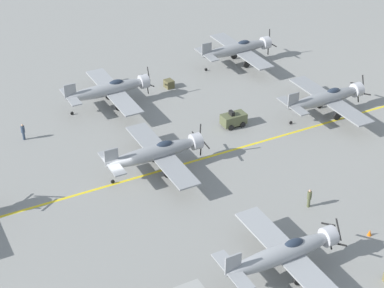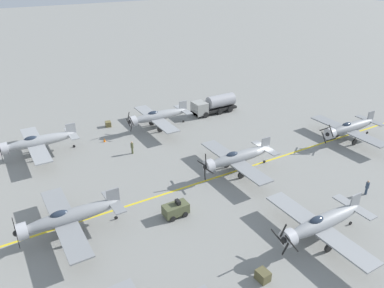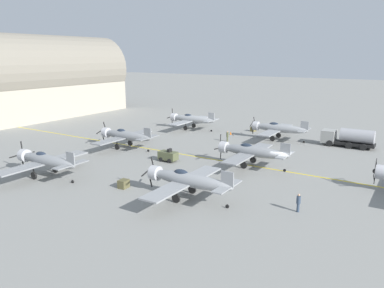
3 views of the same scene
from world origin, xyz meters
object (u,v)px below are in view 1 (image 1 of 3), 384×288
Objects in this scene: airplane_mid_right at (285,253)px; traffic_cone at (370,233)px; airplane_far_center at (327,98)px; airplane_far_left at (238,49)px; airplane_mid_left at (110,89)px; tow_tractor at (234,119)px; airplane_mid_center at (157,152)px; ground_crew_inspecting at (23,131)px; ground_crew_walking at (309,197)px; supply_crate_by_tanker at (169,84)px.

airplane_mid_right is 21.82× the size of traffic_cone.
traffic_cone is at bearing -17.40° from airplane_far_center.
airplane_far_left is 1.00× the size of airplane_far_center.
airplane_mid_left is (3.01, -18.23, -0.00)m from airplane_far_left.
tow_tractor is (-2.55, -10.10, -1.22)m from airplane_far_center.
airplane_far_center is 21.82× the size of traffic_cone.
traffic_cone is (33.71, -7.87, -1.74)m from airplane_far_left.
airplane_mid_center is at bearing -75.89° from airplane_far_center.
ground_crew_inspecting is at bearing -97.92° from airplane_far_center.
airplane_mid_center is 14.46m from ground_crew_walking.
supply_crate_by_tanker is (-32.19, 6.08, -1.55)m from airplane_mid_right.
tow_tractor is at bearing 105.91° from airplane_mid_center.
airplane_mid_center is 17.20m from airplane_mid_right.
ground_crew_walking is 26.34m from supply_crate_by_tanker.
airplane_far_center is at bearing 152.27° from traffic_cone.
supply_crate_by_tanker is at bearing 173.54° from airplane_mid_right.
airplane_mid_center is 10.89× the size of supply_crate_by_tanker.
airplane_mid_right is 6.73× the size of ground_crew_inspecting.
airplane_mid_center is 1.00× the size of airplane_far_center.
airplane_mid_right is 30.89m from ground_crew_inspecting.
airplane_mid_right is at bearing -87.31° from traffic_cone.
airplane_far_center is (-1.37, 20.69, 0.00)m from airplane_mid_center.
ground_crew_walking is (25.26, 8.26, -1.03)m from airplane_mid_left.
airplane_far_left is at bearing 166.86° from traffic_cone.
airplane_mid_left is 10.89× the size of supply_crate_by_tanker.
airplane_mid_center is at bearing -167.56° from airplane_mid_right.
airplane_far_center is 10.89× the size of supply_crate_by_tanker.
ground_crew_walking reaches higher than traffic_cone.
airplane_mid_center is at bearing -17.09° from airplane_mid_left.
ground_crew_inspecting is at bearing -144.06° from airplane_mid_center.
airplane_mid_center reaches higher than airplane_far_center.
ground_crew_walking is (12.53, -11.55, -1.03)m from airplane_far_center.
airplane_far_left is 1.00× the size of airplane_mid_left.
airplane_far_left is 34.66m from traffic_cone.
airplane_mid_left is at bearing -161.35° from traffic_cone.
airplane_mid_left reaches higher than airplane_mid_right.
airplane_mid_left is 32.45m from traffic_cone.
airplane_far_left is 10.89× the size of supply_crate_by_tanker.
airplane_mid_right is at bearing 23.11° from ground_crew_inspecting.
traffic_cone is (5.45, 2.10, -0.70)m from ground_crew_walking.
ground_crew_inspecting is at bearing -110.20° from tow_tractor.
airplane_mid_right is (31.11, 1.58, 0.00)m from airplane_mid_left.
ground_crew_walking is 1.01× the size of ground_crew_inspecting.
tow_tractor is at bearing -93.86° from airplane_far_center.
ground_crew_walking is (-5.86, 6.68, -1.03)m from airplane_mid_right.
airplane_mid_center is 20.13m from traffic_cone.
airplane_far_center is at bearing 139.48° from airplane_mid_right.
traffic_cone is (16.61, 11.24, -1.74)m from airplane_mid_center.
ground_crew_inspecting is at bearing -152.65° from airplane_mid_right.
airplane_far_center is 6.69× the size of ground_crew_walking.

